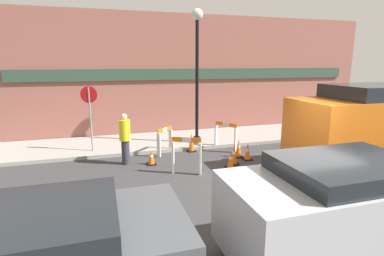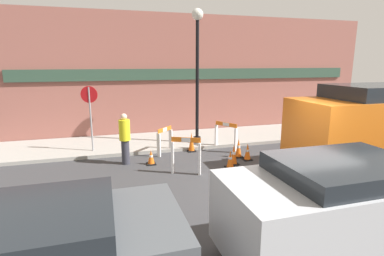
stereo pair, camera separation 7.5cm
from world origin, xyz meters
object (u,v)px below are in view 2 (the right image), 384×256
(parked_car_1, at_px, (342,206))
(work_van, at_px, (373,125))
(streetlamp_post, at_px, (197,59))
(person_worker, at_px, (125,137))
(stop_sign, at_px, (90,108))

(parked_car_1, bearing_deg, work_van, 38.77)
(streetlamp_post, bearing_deg, work_van, -44.61)
(person_worker, xyz_separation_m, work_van, (7.29, -2.75, 0.53))
(stop_sign, bearing_deg, streetlamp_post, -165.80)
(parked_car_1, bearing_deg, stop_sign, 118.72)
(parked_car_1, bearing_deg, person_worker, 116.76)
(stop_sign, height_order, person_worker, stop_sign)
(streetlamp_post, height_order, stop_sign, streetlamp_post)
(work_van, bearing_deg, stop_sign, 153.13)
(streetlamp_post, height_order, work_van, streetlamp_post)
(streetlamp_post, relative_size, parked_car_1, 1.29)
(person_worker, bearing_deg, work_van, -17.99)
(stop_sign, height_order, parked_car_1, stop_sign)
(streetlamp_post, height_order, parked_car_1, streetlamp_post)
(person_worker, bearing_deg, stop_sign, 128.70)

